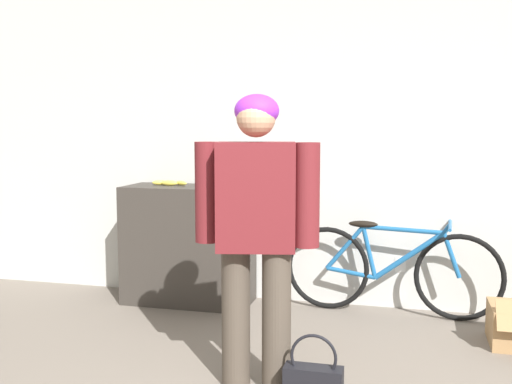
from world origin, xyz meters
TOP-DOWN VIEW (x-y plane):
  - wall_back at (0.00, 2.87)m, footprint 8.00×0.07m
  - side_shelf at (-1.11, 2.58)m, footprint 1.01×0.46m
  - person at (-0.18, 1.18)m, footprint 0.68×0.34m
  - bicycle at (0.48, 2.66)m, footprint 1.62×0.46m
  - banana at (-1.27, 2.60)m, footprint 0.31×0.09m
  - handbag at (0.15, 1.04)m, footprint 0.30×0.11m

SIDE VIEW (x-z plane):
  - handbag at x=0.15m, z-range -0.07..0.30m
  - bicycle at x=0.48m, z-range -0.01..0.71m
  - side_shelf at x=-1.11m, z-range 0.00..0.94m
  - person at x=-0.18m, z-range 0.13..1.71m
  - banana at x=-1.27m, z-range 0.94..0.99m
  - wall_back at x=0.00m, z-range 0.00..2.60m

